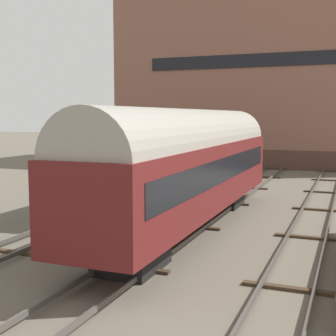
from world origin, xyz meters
name	(u,v)px	position (x,y,z in m)	size (l,w,h in m)	color
ground_plane	(166,245)	(0.00, 0.00, 0.00)	(200.00, 200.00, 0.00)	#60594C
track_left	(57,230)	(-4.92, 0.00, 0.14)	(2.60, 60.00, 0.26)	#4C4742
track_middle	(166,242)	(0.00, 0.00, 0.14)	(2.60, 60.00, 0.26)	#4C4742
track_right	(300,256)	(4.92, 0.00, 0.14)	(2.60, 60.00, 0.26)	#4C4742
train_car_navy	(153,148)	(-4.92, 10.06, 2.94)	(3.02, 18.09, 5.18)	black
train_car_maroon	(190,162)	(0.00, 2.73, 2.94)	(3.11, 17.55, 5.20)	black
person_worker	(60,230)	(-2.71, -2.97, 1.04)	(0.32, 0.32, 1.72)	#282833
warehouse_building	(267,76)	(-2.21, 34.01, 9.02)	(28.78, 13.97, 18.03)	#4F342A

